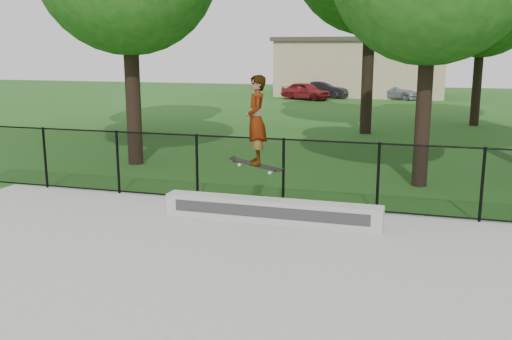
# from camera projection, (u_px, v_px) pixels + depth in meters

# --- Properties ---
(ground) EXTENTS (100.00, 100.00, 0.00)m
(ground) POSITION_uv_depth(u_px,v_px,m) (165.00, 336.00, 6.88)
(ground) COLOR #214F16
(ground) RESTS_ON ground
(concrete_slab) EXTENTS (14.00, 12.00, 0.06)m
(concrete_slab) POSITION_uv_depth(u_px,v_px,m) (165.00, 334.00, 6.87)
(concrete_slab) COLOR #989893
(concrete_slab) RESTS_ON ground
(grind_ledge) EXTENTS (4.34, 0.40, 0.46)m
(grind_ledge) POSITION_uv_depth(u_px,v_px,m) (271.00, 211.00, 11.21)
(grind_ledge) COLOR #B7B7B1
(grind_ledge) RESTS_ON concrete_slab
(car_a) EXTENTS (3.79, 2.64, 1.20)m
(car_a) POSITION_uv_depth(u_px,v_px,m) (306.00, 91.00, 39.47)
(car_a) COLOR maroon
(car_a) RESTS_ON ground
(car_b) EXTENTS (3.47, 2.09, 1.18)m
(car_b) POSITION_uv_depth(u_px,v_px,m) (325.00, 89.00, 41.08)
(car_b) COLOR black
(car_b) RESTS_ON ground
(car_c) EXTENTS (3.79, 2.68, 1.10)m
(car_c) POSITION_uv_depth(u_px,v_px,m) (393.00, 91.00, 39.98)
(car_c) COLOR gray
(car_c) RESTS_ON ground
(skater_airborne) EXTENTS (0.83, 0.72, 1.83)m
(skater_airborne) POSITION_uv_depth(u_px,v_px,m) (256.00, 122.00, 10.66)
(skater_airborne) COLOR black
(skater_airborne) RESTS_ON ground
(chainlink_fence) EXTENTS (16.06, 0.06, 1.50)m
(chainlink_fence) POSITION_uv_depth(u_px,v_px,m) (283.00, 172.00, 12.24)
(chainlink_fence) COLOR black
(chainlink_fence) RESTS_ON concrete_slab
(distant_building) EXTENTS (12.40, 6.40, 4.30)m
(distant_building) POSITION_uv_depth(u_px,v_px,m) (361.00, 67.00, 42.62)
(distant_building) COLOR #CCB98F
(distant_building) RESTS_ON ground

